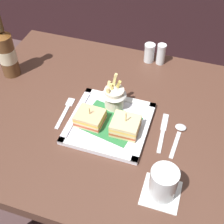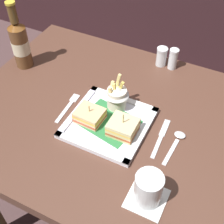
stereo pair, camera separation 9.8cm
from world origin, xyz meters
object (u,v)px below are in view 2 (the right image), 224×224
sandwich_half_left (90,116)px  beer_bottle (20,43)px  square_plate (109,123)px  fries_cup (117,95)px  sandwich_half_right (123,127)px  fork (69,106)px  water_glass (148,190)px  pepper_shaker (173,60)px  spoon (177,140)px  knife (161,136)px  salt_shaker (161,58)px  dining_table (115,139)px

sandwich_half_left → beer_bottle: size_ratio=0.34×
square_plate → fries_cup: bearing=96.1°
sandwich_half_right → fork: sandwich_half_right is taller
water_glass → pepper_shaker: (-0.12, 0.55, -0.01)m
sandwich_half_left → sandwich_half_right: 0.12m
sandwich_half_left → sandwich_half_right: size_ratio=1.04×
sandwich_half_left → pepper_shaker: 0.41m
square_plate → fork: (-0.16, 0.01, -0.01)m
spoon → sandwich_half_left: bearing=-169.4°
knife → salt_shaker: (-0.13, 0.34, 0.03)m
beer_bottle → fries_cup: bearing=-7.5°
knife → salt_shaker: size_ratio=2.18×
water_glass → fork: 0.42m
square_plate → fork: 0.16m
beer_bottle → square_plate: bearing=-17.0°
fork → knife: same height
knife → spoon: (0.05, 0.01, 0.00)m
square_plate → fries_cup: (-0.01, 0.08, 0.05)m
fork → salt_shaker: (0.20, 0.35, 0.03)m
sandwich_half_right → water_glass: bearing=-48.9°
fork → salt_shaker: size_ratio=1.92×
dining_table → beer_bottle: (-0.43, 0.09, 0.22)m
square_plate → fork: bearing=175.9°
spoon → knife: bearing=-171.3°
square_plate → sandwich_half_left: (-0.06, -0.02, 0.02)m
sandwich_half_right → salt_shaker: size_ratio=1.13×
beer_bottle → salt_shaker: (0.47, 0.23, -0.07)m
sandwich_half_right → salt_shaker: 0.38m
fries_cup → salt_shaker: 0.29m
pepper_shaker → salt_shaker: bearing=180.0°
fries_cup → salt_shaker: size_ratio=1.61×
sandwich_half_left → knife: size_ratio=0.54×
fries_cup → beer_bottle: bearing=172.5°
fries_cup → fork: (-0.15, -0.06, -0.06)m
dining_table → salt_shaker: salt_shaker is taller
knife → pepper_shaker: pepper_shaker is taller
fries_cup → water_glass: (0.21, -0.26, -0.01)m
fries_cup → fork: fries_cup is taller
salt_shaker → beer_bottle: bearing=-153.5°
spoon → pepper_shaker: (-0.13, 0.33, 0.03)m
water_glass → sandwich_half_right: bearing=131.1°
water_glass → beer_bottle: bearing=153.3°
sandwich_half_left → salt_shaker: size_ratio=1.18×
square_plate → sandwich_half_right: 0.07m
square_plate → beer_bottle: 0.45m
dining_table → fork: 0.20m
dining_table → water_glass: water_glass is taller
square_plate → sandwich_half_right: size_ratio=2.95×
fork → spoon: size_ratio=1.04×
fries_cup → salt_shaker: bearing=80.3°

